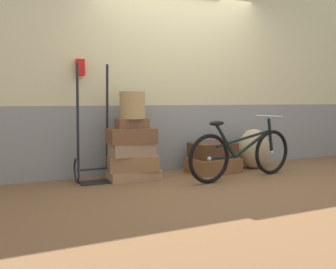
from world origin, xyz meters
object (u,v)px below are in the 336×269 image
Objects in this scene: suitcase_2 at (132,149)px; bicycle at (242,153)px; suitcase_6 at (213,150)px; suitcase_3 at (132,136)px; suitcase_0 at (134,175)px; suitcase_1 at (133,163)px; suitcase_5 at (213,165)px; luggage_trolley at (94,155)px; suitcase_4 at (132,123)px; burlap_sack at (253,149)px; wicker_basket at (132,105)px.

bicycle reaches higher than suitcase_2.
suitcase_3 is at bearing 176.39° from suitcase_6.
suitcase_1 is (-0.02, -0.01, 0.15)m from suitcase_0.
suitcase_6 is (1.17, 0.00, 0.25)m from suitcase_0.
suitcase_1 is 1.18m from suitcase_5.
suitcase_1 is at bearing -149.23° from suitcase_0.
suitcase_0 is 0.56m from luggage_trolley.
suitcase_1 reaches higher than suitcase_0.
suitcase_2 reaches higher than suitcase_0.
suitcase_6 reaches higher than suitcase_5.
suitcase_4 reaches higher than suitcase_3.
suitcase_3 is at bearing -138.81° from suitcase_2.
suitcase_0 is 0.95× the size of suitcase_5.
suitcase_5 is (1.17, -0.04, -0.61)m from suitcase_4.
burlap_sack is at bearing -0.52° from suitcase_4.
suitcase_2 is 0.17m from suitcase_3.
suitcase_2 is at bearing 175.28° from suitcase_5.
suitcase_4 is at bearing 157.90° from bicycle.
suitcase_6 is 0.70m from burlap_sack.
suitcase_3 is at bearing 159.62° from bicycle.
burlap_sack reaches higher than suitcase_6.
luggage_trolley is at bearing 171.03° from suitcase_5.
suitcase_4 reaches higher than suitcase_0.
suitcase_5 is (1.17, -0.02, -0.11)m from suitcase_1.
wicker_basket is 1.98m from burlap_sack.
suitcase_6 is 0.41× the size of luggage_trolley.
suitcase_1 is 0.37× the size of bicycle.
luggage_trolley reaches higher than suitcase_6.
suitcase_3 is at bearing -131.38° from wicker_basket.
suitcase_0 is 0.33m from suitcase_2.
bicycle is (-0.58, -0.51, 0.04)m from burlap_sack.
luggage_trolley is (-0.45, 0.13, -0.24)m from suitcase_3.
suitcase_6 reaches higher than suitcase_1.
suitcase_4 is 0.62m from luggage_trolley.
suitcase_6 is 1.00× the size of burlap_sack.
bicycle reaches higher than suitcase_5.
bicycle is (1.30, -0.53, -0.39)m from suitcase_4.
wicker_basket reaches higher than suitcase_0.
burlap_sack is (1.87, 0.00, -0.65)m from wicker_basket.
suitcase_1 is 1.15× the size of suitcase_2.
suitcase_2 is 0.33m from suitcase_4.
suitcase_6 is (1.19, 0.03, -0.08)m from suitcase_2.
wicker_basket is (-1.18, -0.01, 0.63)m from suitcase_6.
suitcase_0 is 0.39× the size of bicycle.
wicker_basket is at bearing 51.07° from suitcase_1.
bicycle reaches higher than burlap_sack.
bicycle reaches higher than suitcase_0.
suitcase_4 is at bearing 173.61° from suitcase_5.
suitcase_6 is at bearing 0.37° from wicker_basket.
suitcase_0 is 0.15m from suitcase_1.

